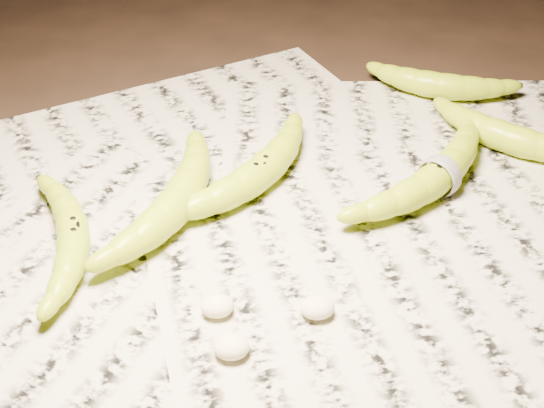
{
  "coord_description": "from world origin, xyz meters",
  "views": [
    {
      "loc": [
        -0.04,
        -0.58,
        0.5
      ],
      "look_at": [
        0.0,
        0.01,
        0.05
      ],
      "focal_mm": 50.0,
      "sensor_mm": 36.0,
      "label": 1
    }
  ],
  "objects": [
    {
      "name": "ground",
      "position": [
        0.0,
        0.0,
        0.0
      ],
      "size": [
        3.0,
        3.0,
        0.0
      ],
      "primitive_type": "plane",
      "color": "black",
      "rests_on": "ground"
    },
    {
      "name": "newspaper_patch",
      "position": [
        0.03,
        0.03,
        0.0
      ],
      "size": [
        0.9,
        0.7,
        0.01
      ],
      "primitive_type": "cube",
      "color": "#BBB6A0",
      "rests_on": "ground"
    },
    {
      "name": "banana_left_a",
      "position": [
        -0.19,
        0.01,
        0.02
      ],
      "size": [
        0.08,
        0.19,
        0.03
      ],
      "primitive_type": null,
      "rotation": [
        0.0,
        0.0,
        1.72
      ],
      "color": "#B2CE19",
      "rests_on": "newspaper_patch"
    },
    {
      "name": "banana_left_b",
      "position": [
        -0.09,
        0.05,
        0.03
      ],
      "size": [
        0.15,
        0.22,
        0.04
      ],
      "primitive_type": null,
      "rotation": [
        0.0,
        0.0,
        1.15
      ],
      "color": "#B2CE19",
      "rests_on": "newspaper_patch"
    },
    {
      "name": "banana_center",
      "position": [
        -0.0,
        0.1,
        0.03
      ],
      "size": [
        0.18,
        0.2,
        0.04
      ],
      "primitive_type": null,
      "rotation": [
        0.0,
        0.0,
        0.86
      ],
      "color": "#B2CE19",
      "rests_on": "newspaper_patch"
    },
    {
      "name": "banana_taped",
      "position": [
        0.19,
        0.07,
        0.03
      ],
      "size": [
        0.21,
        0.2,
        0.04
      ],
      "primitive_type": null,
      "rotation": [
        0.0,
        0.0,
        0.77
      ],
      "color": "#B2CE19",
      "rests_on": "newspaper_patch"
    },
    {
      "name": "banana_upper_a",
      "position": [
        0.29,
        0.14,
        0.03
      ],
      "size": [
        0.18,
        0.16,
        0.04
      ],
      "primitive_type": null,
      "rotation": [
        0.0,
        0.0,
        -0.7
      ],
      "color": "#B2CE19",
      "rests_on": "newspaper_patch"
    },
    {
      "name": "banana_upper_b",
      "position": [
        0.25,
        0.28,
        0.03
      ],
      "size": [
        0.18,
        0.11,
        0.03
      ],
      "primitive_type": null,
      "rotation": [
        0.0,
        0.0,
        -0.37
      ],
      "color": "#B2CE19",
      "rests_on": "newspaper_patch"
    },
    {
      "name": "measuring_tape",
      "position": [
        0.19,
        0.07,
        0.03
      ],
      "size": [
        0.04,
        0.04,
        0.05
      ],
      "primitive_type": "torus",
      "rotation": [
        0.0,
        1.57,
        0.77
      ],
      "color": "white",
      "rests_on": "newspaper_patch"
    },
    {
      "name": "flesh_chunk_a",
      "position": [
        -0.04,
        -0.14,
        0.02
      ],
      "size": [
        0.03,
        0.03,
        0.02
      ],
      "primitive_type": "ellipsoid",
      "color": "#F7EBBF",
      "rests_on": "newspaper_patch"
    },
    {
      "name": "flesh_chunk_b",
      "position": [
        -0.05,
        -0.09,
        0.02
      ],
      "size": [
        0.03,
        0.03,
        0.02
      ],
      "primitive_type": "ellipsoid",
      "color": "#F7EBBF",
      "rests_on": "newspaper_patch"
    },
    {
      "name": "flesh_chunk_c",
      "position": [
        0.04,
        -0.1,
        0.02
      ],
      "size": [
        0.03,
        0.03,
        0.02
      ],
      "primitive_type": "ellipsoid",
      "color": "#F7EBBF",
      "rests_on": "newspaper_patch"
    }
  ]
}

